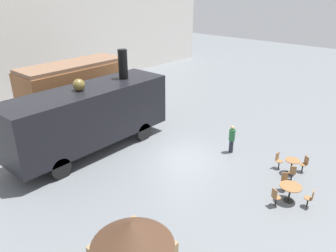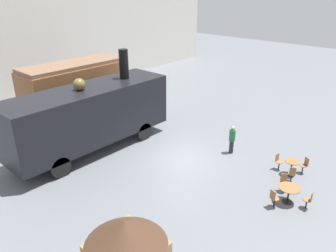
{
  "view_description": "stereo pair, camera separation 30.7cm",
  "coord_description": "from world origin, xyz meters",
  "px_view_note": "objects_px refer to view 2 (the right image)",
  "views": [
    {
      "loc": [
        -12.34,
        -9.78,
        8.79
      ],
      "look_at": [
        0.07,
        1.0,
        1.6
      ],
      "focal_mm": 35.0,
      "sensor_mm": 36.0,
      "label": 1
    },
    {
      "loc": [
        -12.13,
        -10.01,
        8.79
      ],
      "look_at": [
        0.07,
        1.0,
        1.6
      ],
      "focal_mm": 35.0,
      "sensor_mm": 36.0,
      "label": 2
    }
  ],
  "objects_px": {
    "steam_locomotive": "(90,114)",
    "visitor_person": "(232,139)",
    "passenger_coach_wooden": "(76,87)",
    "cafe_table_near": "(289,190)",
    "cafe_table_mid": "(292,165)",
    "cafe_chair_0": "(274,197)"
  },
  "relations": [
    {
      "from": "steam_locomotive",
      "to": "visitor_person",
      "type": "relative_size",
      "value": 5.81
    },
    {
      "from": "passenger_coach_wooden",
      "to": "steam_locomotive",
      "type": "height_order",
      "value": "steam_locomotive"
    },
    {
      "from": "passenger_coach_wooden",
      "to": "cafe_table_near",
      "type": "xyz_separation_m",
      "value": [
        0.55,
        -14.88,
        -1.76
      ]
    },
    {
      "from": "steam_locomotive",
      "to": "cafe_table_near",
      "type": "xyz_separation_m",
      "value": [
        2.65,
        -10.41,
        -1.57
      ]
    },
    {
      "from": "passenger_coach_wooden",
      "to": "visitor_person",
      "type": "distance_m",
      "value": 11.06
    },
    {
      "from": "cafe_table_near",
      "to": "cafe_table_mid",
      "type": "bearing_deg",
      "value": 20.16
    },
    {
      "from": "steam_locomotive",
      "to": "cafe_table_near",
      "type": "bearing_deg",
      "value": -75.72
    },
    {
      "from": "steam_locomotive",
      "to": "cafe_table_mid",
      "type": "xyz_separation_m",
      "value": [
        4.91,
        -9.58,
        -1.63
      ]
    },
    {
      "from": "steam_locomotive",
      "to": "cafe_chair_0",
      "type": "height_order",
      "value": "steam_locomotive"
    },
    {
      "from": "cafe_table_near",
      "to": "visitor_person",
      "type": "xyz_separation_m",
      "value": [
        2.27,
        4.29,
        0.27
      ]
    },
    {
      "from": "cafe_table_near",
      "to": "cafe_table_mid",
      "type": "relative_size",
      "value": 1.22
    },
    {
      "from": "passenger_coach_wooden",
      "to": "steam_locomotive",
      "type": "relative_size",
      "value": 0.76
    },
    {
      "from": "visitor_person",
      "to": "cafe_chair_0",
      "type": "bearing_deg",
      "value": -127.51
    },
    {
      "from": "passenger_coach_wooden",
      "to": "cafe_table_mid",
      "type": "xyz_separation_m",
      "value": [
        2.81,
        -14.05,
        -1.81
      ]
    },
    {
      "from": "passenger_coach_wooden",
      "to": "cafe_chair_0",
      "type": "bearing_deg",
      "value": -90.9
    },
    {
      "from": "steam_locomotive",
      "to": "cafe_chair_0",
      "type": "distance_m",
      "value": 10.41
    },
    {
      "from": "cafe_table_mid",
      "to": "passenger_coach_wooden",
      "type": "bearing_deg",
      "value": 101.3
    },
    {
      "from": "visitor_person",
      "to": "passenger_coach_wooden",
      "type": "bearing_deg",
      "value": 104.91
    },
    {
      "from": "cafe_table_mid",
      "to": "cafe_chair_0",
      "type": "height_order",
      "value": "cafe_chair_0"
    },
    {
      "from": "cafe_table_mid",
      "to": "visitor_person",
      "type": "relative_size",
      "value": 0.47
    },
    {
      "from": "steam_locomotive",
      "to": "cafe_table_near",
      "type": "relative_size",
      "value": 10.08
    },
    {
      "from": "steam_locomotive",
      "to": "cafe_chair_0",
      "type": "xyz_separation_m",
      "value": [
        1.87,
        -10.1,
        -1.68
      ]
    }
  ]
}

